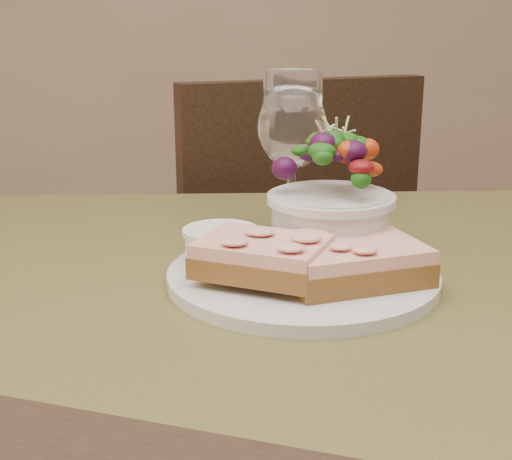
{
  "coord_description": "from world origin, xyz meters",
  "views": [
    {
      "loc": [
        -0.04,
        -0.6,
        0.99
      ],
      "look_at": [
        -0.01,
        0.01,
        0.81
      ],
      "focal_mm": 50.0,
      "sensor_mm": 36.0,
      "label": 1
    }
  ],
  "objects_px": {
    "cafe_table": "(265,397)",
    "sandwich_front": "(351,261)",
    "sandwich_back": "(262,257)",
    "salad_bowl": "(331,196)",
    "dinner_plate": "(303,276)",
    "wine_glass": "(292,132)",
    "chair_far": "(263,377)",
    "ramekin": "(221,245)"
  },
  "relations": [
    {
      "from": "sandwich_front",
      "to": "salad_bowl",
      "type": "distance_m",
      "value": 0.09
    },
    {
      "from": "cafe_table",
      "to": "sandwich_front",
      "type": "relative_size",
      "value": 5.38
    },
    {
      "from": "chair_far",
      "to": "sandwich_front",
      "type": "xyz_separation_m",
      "value": [
        0.04,
        -0.69,
        0.49
      ]
    },
    {
      "from": "sandwich_front",
      "to": "dinner_plate",
      "type": "bearing_deg",
      "value": 131.76
    },
    {
      "from": "sandwich_back",
      "to": "salad_bowl",
      "type": "bearing_deg",
      "value": 73.03
    },
    {
      "from": "dinner_plate",
      "to": "sandwich_back",
      "type": "bearing_deg",
      "value": -144.9
    },
    {
      "from": "chair_far",
      "to": "sandwich_back",
      "type": "distance_m",
      "value": 0.85
    },
    {
      "from": "sandwich_back",
      "to": "dinner_plate",
      "type": "bearing_deg",
      "value": 59.86
    },
    {
      "from": "ramekin",
      "to": "wine_glass",
      "type": "relative_size",
      "value": 0.39
    },
    {
      "from": "cafe_table",
      "to": "ramekin",
      "type": "height_order",
      "value": "ramekin"
    },
    {
      "from": "cafe_table",
      "to": "chair_far",
      "type": "relative_size",
      "value": 0.89
    },
    {
      "from": "cafe_table",
      "to": "salad_bowl",
      "type": "height_order",
      "value": "salad_bowl"
    },
    {
      "from": "chair_far",
      "to": "wine_glass",
      "type": "distance_m",
      "value": 0.79
    },
    {
      "from": "sandwich_front",
      "to": "salad_bowl",
      "type": "bearing_deg",
      "value": 79.19
    },
    {
      "from": "chair_far",
      "to": "ramekin",
      "type": "xyz_separation_m",
      "value": [
        -0.08,
        -0.64,
        0.49
      ]
    },
    {
      "from": "salad_bowl",
      "to": "ramekin",
      "type": "bearing_deg",
      "value": -163.5
    },
    {
      "from": "dinner_plate",
      "to": "sandwich_back",
      "type": "relative_size",
      "value": 1.88
    },
    {
      "from": "dinner_plate",
      "to": "salad_bowl",
      "type": "height_order",
      "value": "salad_bowl"
    },
    {
      "from": "sandwich_back",
      "to": "salad_bowl",
      "type": "height_order",
      "value": "salad_bowl"
    },
    {
      "from": "sandwich_front",
      "to": "sandwich_back",
      "type": "xyz_separation_m",
      "value": [
        -0.08,
        -0.0,
        0.01
      ]
    },
    {
      "from": "cafe_table",
      "to": "chair_far",
      "type": "bearing_deg",
      "value": 87.05
    },
    {
      "from": "cafe_table",
      "to": "salad_bowl",
      "type": "bearing_deg",
      "value": 51.96
    },
    {
      "from": "sandwich_front",
      "to": "ramekin",
      "type": "bearing_deg",
      "value": 142.06
    },
    {
      "from": "sandwich_front",
      "to": "wine_glass",
      "type": "distance_m",
      "value": 0.19
    },
    {
      "from": "ramekin",
      "to": "salad_bowl",
      "type": "xyz_separation_m",
      "value": [
        0.11,
        0.03,
        0.04
      ]
    },
    {
      "from": "dinner_plate",
      "to": "ramekin",
      "type": "bearing_deg",
      "value": 164.61
    },
    {
      "from": "dinner_plate",
      "to": "sandwich_front",
      "type": "bearing_deg",
      "value": -31.89
    },
    {
      "from": "chair_far",
      "to": "salad_bowl",
      "type": "bearing_deg",
      "value": 73.62
    },
    {
      "from": "salad_bowl",
      "to": "wine_glass",
      "type": "relative_size",
      "value": 0.73
    },
    {
      "from": "ramekin",
      "to": "salad_bowl",
      "type": "relative_size",
      "value": 0.54
    },
    {
      "from": "dinner_plate",
      "to": "sandwich_front",
      "type": "height_order",
      "value": "sandwich_front"
    },
    {
      "from": "ramekin",
      "to": "dinner_plate",
      "type": "bearing_deg",
      "value": -15.39
    },
    {
      "from": "cafe_table",
      "to": "sandwich_back",
      "type": "bearing_deg",
      "value": 108.85
    },
    {
      "from": "cafe_table",
      "to": "dinner_plate",
      "type": "relative_size",
      "value": 3.11
    },
    {
      "from": "sandwich_back",
      "to": "ramekin",
      "type": "bearing_deg",
      "value": 152.08
    },
    {
      "from": "sandwich_back",
      "to": "ramekin",
      "type": "distance_m",
      "value": 0.06
    },
    {
      "from": "cafe_table",
      "to": "chair_far",
      "type": "height_order",
      "value": "chair_far"
    },
    {
      "from": "cafe_table",
      "to": "sandwich_back",
      "type": "relative_size",
      "value": 5.84
    },
    {
      "from": "ramekin",
      "to": "wine_glass",
      "type": "height_order",
      "value": "wine_glass"
    },
    {
      "from": "dinner_plate",
      "to": "wine_glass",
      "type": "relative_size",
      "value": 1.47
    },
    {
      "from": "cafe_table",
      "to": "wine_glass",
      "type": "distance_m",
      "value": 0.28
    },
    {
      "from": "cafe_table",
      "to": "salad_bowl",
      "type": "distance_m",
      "value": 0.21
    }
  ]
}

